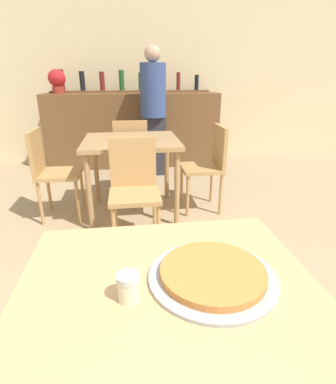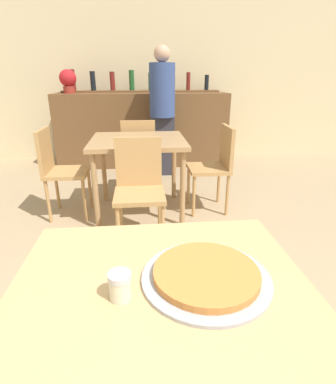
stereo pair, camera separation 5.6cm
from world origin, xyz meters
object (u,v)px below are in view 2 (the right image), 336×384
(chair_far_side_right, at_px, (216,162))
(potted_plant, at_px, (68,80))
(chair_far_side_left, at_px, (58,166))
(cheese_shaker, at_px, (120,286))
(chair_far_side_front, at_px, (139,184))
(person_standing, at_px, (162,108))
(chair_far_side_back, at_px, (139,151))
(pizza_tray, at_px, (206,275))

(chair_far_side_right, xyz_separation_m, potted_plant, (-1.76, 1.81, 0.77))
(chair_far_side_left, height_order, potted_plant, potted_plant)
(chair_far_side_left, height_order, cheese_shaker, chair_far_side_left)
(chair_far_side_front, bearing_deg, person_standing, 79.83)
(chair_far_side_front, xyz_separation_m, chair_far_side_right, (0.78, 0.59, 0.00))
(chair_far_side_right, xyz_separation_m, cheese_shaker, (-0.83, -2.16, 0.25))
(cheese_shaker, relative_size, person_standing, 0.05)
(chair_far_side_front, height_order, chair_far_side_back, same)
(chair_far_side_front, relative_size, chair_far_side_left, 1.00)
(cheese_shaker, relative_size, potted_plant, 0.26)
(chair_far_side_back, relative_size, chair_far_side_left, 1.00)
(pizza_tray, bearing_deg, potted_plant, 106.97)
(chair_far_side_back, relative_size, potted_plant, 2.67)
(cheese_shaker, bearing_deg, pizza_tray, 12.70)
(chair_far_side_left, bearing_deg, pizza_tray, -154.70)
(pizza_tray, bearing_deg, chair_far_side_front, 98.04)
(chair_far_side_front, relative_size, chair_far_side_back, 1.00)
(chair_far_side_front, relative_size, potted_plant, 2.67)
(chair_far_side_back, relative_size, person_standing, 0.51)
(chair_far_side_back, distance_m, person_standing, 0.88)
(chair_far_side_right, bearing_deg, chair_far_side_front, -53.10)
(chair_far_side_back, distance_m, potted_plant, 1.75)
(chair_far_side_front, xyz_separation_m, potted_plant, (-0.98, 2.40, 0.77))
(chair_far_side_back, xyz_separation_m, chair_far_side_left, (-0.78, -0.59, 0.00))
(chair_far_side_left, xyz_separation_m, chair_far_side_right, (1.56, 0.00, 0.00))
(chair_far_side_right, height_order, cheese_shaker, chair_far_side_right)
(potted_plant, bearing_deg, chair_far_side_left, -83.66)
(chair_far_side_back, bearing_deg, chair_far_side_left, 36.90)
(chair_far_side_left, bearing_deg, chair_far_side_right, -90.00)
(chair_far_side_back, height_order, chair_far_side_right, same)
(chair_far_side_front, relative_size, cheese_shaker, 10.25)
(chair_far_side_front, bearing_deg, chair_far_side_back, 90.00)
(cheese_shaker, bearing_deg, chair_far_side_right, 68.93)
(chair_far_side_left, bearing_deg, person_standing, -40.99)
(chair_far_side_left, relative_size, potted_plant, 2.67)
(person_standing, bearing_deg, potted_plant, 158.06)
(person_standing, xyz_separation_m, potted_plant, (-1.32, 0.53, 0.36))
(pizza_tray, bearing_deg, chair_far_side_back, 94.56)
(person_standing, bearing_deg, chair_far_side_back, -115.66)
(chair_far_side_back, bearing_deg, chair_far_side_right, 143.10)
(chair_far_side_front, xyz_separation_m, cheese_shaker, (-0.05, -1.58, 0.25))
(chair_far_side_right, xyz_separation_m, pizza_tray, (-0.57, -2.10, 0.23))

